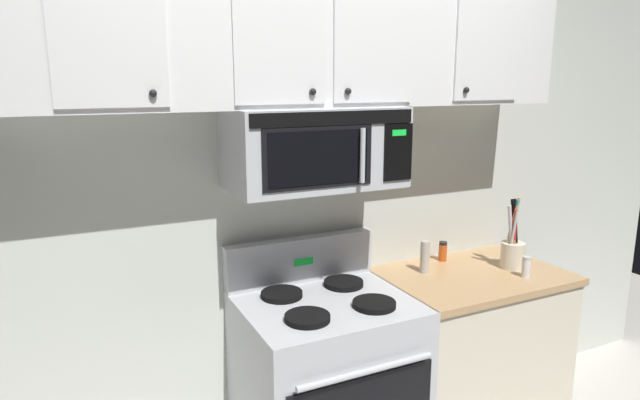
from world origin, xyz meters
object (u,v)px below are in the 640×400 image
Objects in this scene: over_range_microwave at (315,148)px; salt_shaker at (526,267)px; pepper_mill at (425,257)px; stove_range at (326,389)px; spice_jar at (443,251)px; utensil_crock_cream at (513,249)px.

over_range_microwave is 1.24m from salt_shaker.
over_range_microwave reaches higher than pepper_mill.
stove_range is 0.98m from spice_jar.
utensil_crock_cream is (1.07, -0.03, 0.53)m from stove_range.
utensil_crock_cream is at bearing -44.81° from spice_jar.
utensil_crock_cream is at bearing 73.16° from salt_shaker.
salt_shaker is (1.03, -0.16, 0.48)m from stove_range.
spice_jar is (0.82, 0.22, 0.49)m from stove_range.
stove_range is at bearing 170.98° from salt_shaker.
utensil_crock_cream is 2.25× the size of pepper_mill.
salt_shaker is at bearing -61.39° from spice_jar.
utensil_crock_cream reaches higher than salt_shaker.
pepper_mill is at bearing 10.55° from stove_range.
stove_range is 0.81m from pepper_mill.
spice_jar is at bearing 118.61° from salt_shaker.
stove_range is 1.11m from over_range_microwave.
pepper_mill reaches higher than spice_jar.
pepper_mill is (-0.46, 0.14, -0.02)m from utensil_crock_cream.
salt_shaker and spice_jar have the same top height.
spice_jar is (-0.21, 0.39, 0.00)m from salt_shaker.
over_range_microwave reaches higher than salt_shaker.
stove_range is at bearing 178.55° from utensil_crock_cream.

